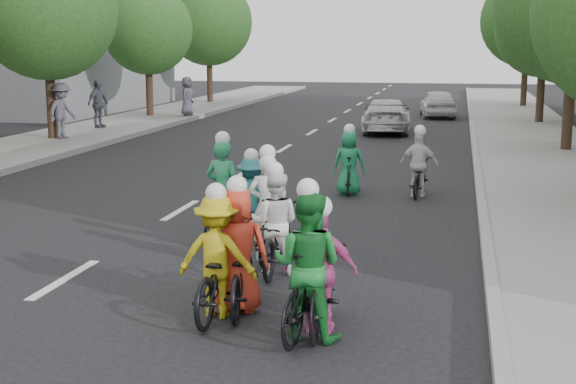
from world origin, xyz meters
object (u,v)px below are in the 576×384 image
(cyclist_6, at_px, (276,233))
(follow_car_lead, at_px, (386,116))
(cyclist_8, at_px, (419,172))
(spectator_0, at_px, (62,111))
(spectator_1, at_px, (98,104))
(cyclist_7, at_px, (252,203))
(cyclist_4, at_px, (239,263))
(spectator_2, at_px, (187,96))
(cyclist_1, at_px, (308,277))
(cyclist_3, at_px, (322,281))
(cyclist_0, at_px, (269,222))
(cyclist_2, at_px, (219,267))
(follow_car_trail, at_px, (438,103))
(cyclist_9, at_px, (349,168))
(cyclist_5, at_px, (224,202))

(cyclist_6, relative_size, follow_car_lead, 0.43)
(cyclist_8, relative_size, spectator_0, 0.85)
(follow_car_lead, relative_size, spectator_0, 2.31)
(spectator_1, bearing_deg, cyclist_7, -131.66)
(cyclist_4, relative_size, cyclist_7, 1.20)
(cyclist_6, distance_m, spectator_2, 24.87)
(cyclist_6, height_order, spectator_2, spectator_2)
(cyclist_1, height_order, cyclist_6, cyclist_1)
(cyclist_8, height_order, follow_car_lead, cyclist_8)
(spectator_0, relative_size, spectator_2, 1.09)
(cyclist_3, bearing_deg, cyclist_7, -66.89)
(cyclist_0, relative_size, cyclist_1, 0.98)
(cyclist_1, xyz_separation_m, spectator_0, (-11.65, 16.41, 0.39))
(cyclist_1, xyz_separation_m, cyclist_3, (0.12, 0.20, -0.09))
(spectator_0, bearing_deg, cyclist_2, -135.66)
(cyclist_2, bearing_deg, cyclist_0, -89.46)
(cyclist_1, xyz_separation_m, follow_car_lead, (-1.09, 22.09, -0.07))
(follow_car_trail, bearing_deg, cyclist_2, 79.67)
(cyclist_7, height_order, spectator_0, spectator_0)
(spectator_1, bearing_deg, cyclist_8, -115.38)
(cyclist_9, bearing_deg, cyclist_1, 90.09)
(cyclist_2, distance_m, spectator_2, 26.68)
(cyclist_5, distance_m, spectator_0, 15.28)
(cyclist_4, bearing_deg, cyclist_8, -111.30)
(spectator_1, bearing_deg, follow_car_lead, -64.08)
(cyclist_6, xyz_separation_m, follow_car_trail, (1.64, 26.51, 0.05))
(cyclist_2, xyz_separation_m, cyclist_6, (0.27, 2.05, -0.03))
(cyclist_1, xyz_separation_m, cyclist_2, (-1.24, 0.50, -0.09))
(cyclist_2, height_order, spectator_2, spectator_2)
(spectator_2, bearing_deg, cyclist_6, -155.64)
(cyclist_9, bearing_deg, follow_car_trail, -98.66)
(cyclist_0, bearing_deg, cyclist_7, -67.43)
(follow_car_lead, bearing_deg, cyclist_9, 87.30)
(cyclist_3, relative_size, spectator_2, 1.00)
(cyclist_2, distance_m, follow_car_trail, 28.62)
(cyclist_5, height_order, spectator_2, spectator_2)
(cyclist_8, distance_m, spectator_2, 19.91)
(cyclist_6, distance_m, cyclist_7, 2.22)
(cyclist_4, height_order, cyclist_8, cyclist_4)
(cyclist_8, relative_size, follow_car_trail, 0.43)
(cyclist_1, relative_size, cyclist_5, 0.99)
(cyclist_9, relative_size, spectator_0, 0.84)
(cyclist_3, distance_m, cyclist_7, 4.80)
(cyclist_2, bearing_deg, cyclist_4, -128.58)
(cyclist_5, distance_m, follow_car_lead, 17.80)
(cyclist_1, relative_size, follow_car_trail, 0.50)
(cyclist_0, height_order, spectator_1, spectator_1)
(cyclist_8, bearing_deg, cyclist_1, 89.52)
(cyclist_5, height_order, cyclist_8, cyclist_5)
(spectator_1, height_order, spectator_2, spectator_1)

